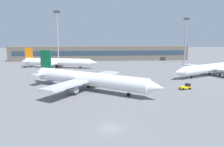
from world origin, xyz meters
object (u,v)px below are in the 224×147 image
(baggage_tug_yellow, at_px, (186,87))
(airplane_far, at_px, (58,62))
(airplane_near, at_px, (89,79))
(floodlight_tower_west, at_px, (186,37))
(floodlight_tower_east, at_px, (58,35))
(airplane_mid, at_px, (212,68))

(baggage_tug_yellow, bearing_deg, airplane_far, 134.30)
(airplane_near, relative_size, airplane_far, 1.02)
(baggage_tug_yellow, height_order, floodlight_tower_west, floodlight_tower_west)
(airplane_far, bearing_deg, floodlight_tower_east, 97.07)
(airplane_near, height_order, floodlight_tower_west, floodlight_tower_west)
(baggage_tug_yellow, distance_m, floodlight_tower_west, 67.92)
(airplane_far, height_order, floodlight_tower_east, floodlight_tower_east)
(airplane_near, bearing_deg, floodlight_tower_west, 48.98)
(floodlight_tower_west, bearing_deg, airplane_mid, -96.53)
(floodlight_tower_west, bearing_deg, airplane_far, -168.29)
(floodlight_tower_west, bearing_deg, baggage_tug_yellow, -111.02)
(airplane_mid, height_order, airplane_far, airplane_mid)
(airplane_mid, relative_size, baggage_tug_yellow, 9.84)
(airplane_mid, xyz_separation_m, airplane_far, (-65.55, 25.81, -0.09))
(baggage_tug_yellow, distance_m, floodlight_tower_east, 73.33)
(floodlight_tower_east, bearing_deg, airplane_mid, -25.98)
(floodlight_tower_west, distance_m, floodlight_tower_east, 71.44)
(airplane_near, distance_m, airplane_mid, 53.20)
(baggage_tug_yellow, xyz_separation_m, floodlight_tower_east, (-47.14, 54.00, 15.44))
(airplane_far, bearing_deg, airplane_mid, -21.49)
(airplane_far, relative_size, floodlight_tower_west, 1.53)
(airplane_near, height_order, floodlight_tower_east, floodlight_tower_east)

